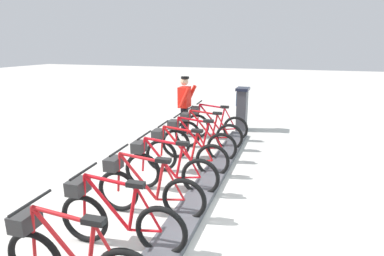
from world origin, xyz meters
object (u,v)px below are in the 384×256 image
at_px(bike_docked_0, 213,124).
at_px(bike_docked_5, 145,189).
at_px(bike_docked_6, 116,217).
at_px(bike_docked_1, 205,132).
at_px(payment_kiosk, 242,108).
at_px(bike_docked_3, 183,153).
at_px(bike_docked_4, 167,169).
at_px(bike_docked_2, 195,141).
at_px(worker_near_rack, 185,104).

bearing_deg(bike_docked_0, bike_docked_5, 90.00).
bearing_deg(bike_docked_0, bike_docked_6, 90.00).
bearing_deg(bike_docked_1, bike_docked_5, 90.00).
distance_m(payment_kiosk, bike_docked_3, 3.68).
xyz_separation_m(bike_docked_3, bike_docked_6, (0.00, 2.45, 0.00)).
bearing_deg(bike_docked_4, bike_docked_0, -90.00).
distance_m(bike_docked_1, bike_docked_5, 3.26).
height_order(payment_kiosk, bike_docked_2, payment_kiosk).
bearing_deg(bike_docked_1, payment_kiosk, -105.95).
height_order(payment_kiosk, bike_docked_6, payment_kiosk).
distance_m(payment_kiosk, worker_near_rack, 1.80).
distance_m(bike_docked_1, bike_docked_4, 2.45).
bearing_deg(bike_docked_5, payment_kiosk, -96.20).
relative_size(bike_docked_1, bike_docked_2, 1.00).
xyz_separation_m(bike_docked_0, bike_docked_3, (0.00, 2.45, 0.00)).
bearing_deg(bike_docked_3, bike_docked_5, 90.00).
bearing_deg(bike_docked_3, bike_docked_2, -90.00).
height_order(bike_docked_1, bike_docked_6, same).
bearing_deg(bike_docked_6, bike_docked_1, -90.00).
bearing_deg(bike_docked_1, bike_docked_4, 90.00).
height_order(bike_docked_3, worker_near_rack, worker_near_rack).
relative_size(payment_kiosk, bike_docked_4, 0.74).
height_order(bike_docked_5, worker_near_rack, worker_near_rack).
height_order(bike_docked_0, bike_docked_4, same).
bearing_deg(bike_docked_5, bike_docked_0, -90.00).
relative_size(bike_docked_4, worker_near_rack, 1.04).
xyz_separation_m(payment_kiosk, worker_near_rack, (1.42, 1.08, 0.24)).
height_order(bike_docked_0, bike_docked_6, same).
distance_m(bike_docked_5, bike_docked_6, 0.82).
relative_size(bike_docked_3, bike_docked_6, 1.00).
xyz_separation_m(bike_docked_3, bike_docked_4, (0.00, 0.82, 0.00)).
xyz_separation_m(bike_docked_3, bike_docked_5, (0.00, 1.63, 0.00)).
bearing_deg(bike_docked_1, bike_docked_6, 90.00).
relative_size(bike_docked_4, bike_docked_6, 1.00).
xyz_separation_m(bike_docked_2, bike_docked_4, (0.00, 1.63, 0.00)).
bearing_deg(bike_docked_5, bike_docked_1, -90.00).
relative_size(bike_docked_3, worker_near_rack, 1.04).
relative_size(bike_docked_1, worker_near_rack, 1.04).
distance_m(payment_kiosk, bike_docked_6, 6.11).
bearing_deg(bike_docked_4, bike_docked_5, 90.00).
bearing_deg(payment_kiosk, bike_docked_2, 78.52).
xyz_separation_m(bike_docked_4, bike_docked_5, (0.00, 0.82, 0.00)).
bearing_deg(bike_docked_0, bike_docked_1, 90.00).
bearing_deg(bike_docked_4, bike_docked_1, -90.00).
relative_size(bike_docked_0, bike_docked_3, 1.00).
bearing_deg(bike_docked_6, bike_docked_0, -90.00).
xyz_separation_m(payment_kiosk, bike_docked_2, (0.57, 2.82, -0.24)).
bearing_deg(payment_kiosk, bike_docked_5, 83.80).
height_order(bike_docked_1, bike_docked_2, same).
bearing_deg(bike_docked_0, bike_docked_3, 90.00).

